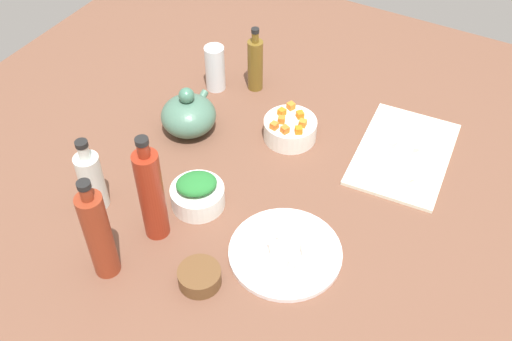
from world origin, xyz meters
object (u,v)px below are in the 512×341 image
(bottle_2, at_px, (98,234))
(drinking_glass_0, at_px, (215,68))
(bottle_3, at_px, (255,64))
(bowl_greens, at_px, (198,196))
(bottle_0, at_px, (91,180))
(plate_tofu, at_px, (285,253))
(bowl_carrots, at_px, (290,129))
(teapot, at_px, (189,115))
(cutting_board, at_px, (404,154))
(bottle_1, at_px, (151,194))
(bowl_small_side, at_px, (200,277))

(bottle_2, distance_m, drinking_glass_0, 0.68)
(bottle_2, relative_size, bottle_3, 1.36)
(bowl_greens, relative_size, bottle_0, 0.64)
(plate_tofu, distance_m, bowl_greens, 0.25)
(bowl_carrots, xyz_separation_m, teapot, (-0.11, 0.25, 0.02))
(bottle_0, xyz_separation_m, drinking_glass_0, (0.53, -0.01, -0.01))
(bowl_carrots, xyz_separation_m, bottle_0, (-0.44, 0.29, 0.05))
(plate_tofu, xyz_separation_m, bottle_3, (0.50, 0.36, 0.08))
(cutting_board, relative_size, bottle_1, 1.20)
(bottle_1, bearing_deg, bowl_carrots, -15.16)
(bowl_greens, distance_m, bowl_carrots, 0.33)
(bottle_3, bearing_deg, bottle_0, 169.69)
(plate_tofu, bearing_deg, bottle_3, 35.40)
(bowl_greens, relative_size, bottle_1, 0.45)
(cutting_board, bearing_deg, bowl_carrots, 105.82)
(bowl_greens, relative_size, teapot, 0.78)
(bowl_small_side, bearing_deg, drinking_glass_0, 28.99)
(bowl_greens, xyz_separation_m, bottle_1, (-0.12, 0.04, 0.10))
(plate_tofu, height_order, bottle_1, bottle_1)
(bowl_small_side, distance_m, bottle_3, 0.70)
(cutting_board, bearing_deg, bottle_1, 141.80)
(plate_tofu, xyz_separation_m, bottle_2, (-0.22, 0.32, 0.11))
(cutting_board, height_order, plate_tofu, plate_tofu)
(bowl_carrots, bearing_deg, bottle_0, 146.06)
(teapot, distance_m, bottle_3, 0.26)
(bottle_3, height_order, drinking_glass_0, bottle_3)
(bowl_small_side, bearing_deg, bottle_1, 66.33)
(bowl_carrots, bearing_deg, bowl_greens, 165.59)
(plate_tofu, height_order, bottle_3, bottle_3)
(bowl_carrots, relative_size, bottle_1, 0.49)
(teapot, bearing_deg, bowl_small_side, -143.92)
(plate_tofu, bearing_deg, bottle_0, 100.33)
(teapot, distance_m, drinking_glass_0, 0.20)
(bottle_3, relative_size, drinking_glass_0, 1.45)
(teapot, relative_size, bottle_3, 0.83)
(bottle_1, bearing_deg, bowl_small_side, -113.67)
(bottle_3, bearing_deg, bowl_small_side, -160.58)
(bowl_carrots, height_order, bottle_0, bottle_0)
(bottle_2, xyz_separation_m, drinking_glass_0, (0.67, 0.14, -0.05))
(cutting_board, height_order, bowl_greens, bowl_greens)
(plate_tofu, relative_size, drinking_glass_0, 1.85)
(bowl_small_side, distance_m, drinking_glass_0, 0.69)
(cutting_board, xyz_separation_m, bottle_1, (-0.52, 0.41, 0.12))
(bowl_small_side, xyz_separation_m, bottle_0, (0.07, 0.34, 0.06))
(bowl_small_side, distance_m, bottle_0, 0.35)
(cutting_board, xyz_separation_m, bottle_0, (-0.52, 0.59, 0.08))
(bottle_1, height_order, bottle_3, bottle_1)
(bowl_greens, distance_m, bottle_0, 0.25)
(teapot, bearing_deg, plate_tofu, -120.66)
(bottle_2, bearing_deg, bottle_3, 2.96)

